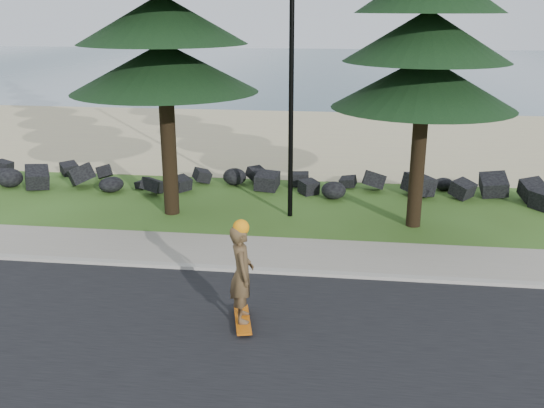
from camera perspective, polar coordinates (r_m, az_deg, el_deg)
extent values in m
plane|color=#345219|center=(14.80, 0.47, -5.11)|extent=(160.00, 160.00, 0.00)
cube|color=black|center=(10.83, -2.45, -14.35)|extent=(160.00, 7.00, 0.02)
cube|color=#ADA89C|center=(13.96, 0.03, -6.36)|extent=(160.00, 0.20, 0.10)
cube|color=gray|center=(14.96, 0.57, -4.68)|extent=(160.00, 2.00, 0.08)
cube|color=#D0C48B|center=(28.65, 3.95, 6.25)|extent=(160.00, 15.00, 0.01)
cube|color=#30515D|center=(64.80, 5.99, 12.74)|extent=(160.00, 58.00, 0.01)
cylinder|color=black|center=(16.43, 14.65, 18.12)|extent=(0.40, 0.40, 12.00)
cylinder|color=black|center=(16.89, 1.83, 11.84)|extent=(0.14, 0.14, 8.00)
cube|color=#CC5D0C|center=(11.83, -2.79, -10.81)|extent=(0.54, 1.17, 0.04)
imported|color=brown|center=(11.40, -2.86, -6.54)|extent=(0.61, 0.78, 1.90)
sphere|color=orange|center=(11.05, -2.93, -2.23)|extent=(0.30, 0.30, 0.30)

